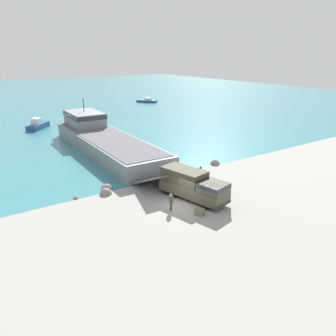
# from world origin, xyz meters

# --- Properties ---
(ground_plane) EXTENTS (240.00, 240.00, 0.00)m
(ground_plane) POSITION_xyz_m (0.00, 0.00, 0.00)
(ground_plane) COLOR gray
(water_surface) EXTENTS (240.00, 180.00, 0.01)m
(water_surface) POSITION_xyz_m (0.00, 97.49, 0.00)
(water_surface) COLOR teal
(water_surface) RESTS_ON ground_plane
(landing_craft) EXTENTS (8.23, 34.79, 7.29)m
(landing_craft) POSITION_xyz_m (2.11, 24.28, 1.76)
(landing_craft) COLOR gray
(landing_craft) RESTS_ON ground_plane
(military_truck) EXTENTS (4.24, 8.20, 3.09)m
(military_truck) POSITION_xyz_m (2.27, 0.67, 1.62)
(military_truck) COLOR #4C4738
(military_truck) RESTS_ON ground_plane
(soldier_on_ramp) EXTENTS (0.25, 0.45, 1.82)m
(soldier_on_ramp) POSITION_xyz_m (-1.30, -0.36, 1.06)
(soldier_on_ramp) COLOR #3D4C33
(soldier_on_ramp) RESTS_ON ground_plane
(moored_boat_a) EXTENTS (5.31, 6.41, 1.46)m
(moored_boat_a) POSITION_xyz_m (35.35, 66.38, 0.49)
(moored_boat_a) COLOR navy
(moored_boat_a) RESTS_ON ground_plane
(moored_boat_b) EXTENTS (5.56, 5.87, 2.28)m
(moored_boat_b) POSITION_xyz_m (-3.05, 45.77, 0.76)
(moored_boat_b) COLOR navy
(moored_boat_b) RESTS_ON ground_plane
(mooring_bollard) EXTENTS (0.28, 0.28, 0.80)m
(mooring_bollard) POSITION_xyz_m (8.28, 6.67, 0.44)
(mooring_bollard) COLOR #333338
(mooring_bollard) RESTS_ON ground_plane
(cargo_crate) EXTENTS (0.93, 1.00, 0.66)m
(cargo_crate) POSITION_xyz_m (0.47, -2.68, 0.33)
(cargo_crate) COLOR #6B664C
(cargo_crate) RESTS_ON ground_plane
(shoreline_rock_a) EXTENTS (1.35, 1.35, 1.35)m
(shoreline_rock_a) POSITION_xyz_m (12.09, 8.06, 0.00)
(shoreline_rock_a) COLOR gray
(shoreline_rock_a) RESTS_ON ground_plane
(shoreline_rock_b) EXTENTS (1.36, 1.36, 1.36)m
(shoreline_rock_b) POSITION_xyz_m (-5.03, 7.06, 0.00)
(shoreline_rock_b) COLOR gray
(shoreline_rock_b) RESTS_ON ground_plane
(shoreline_rock_c) EXTENTS (0.58, 0.58, 0.58)m
(shoreline_rock_c) POSITION_xyz_m (-8.20, 7.77, 0.00)
(shoreline_rock_c) COLOR gray
(shoreline_rock_c) RESTS_ON ground_plane
(shoreline_rock_d) EXTENTS (1.27, 1.27, 1.27)m
(shoreline_rock_d) POSITION_xyz_m (-4.39, 8.34, 0.00)
(shoreline_rock_d) COLOR gray
(shoreline_rock_d) RESTS_ON ground_plane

